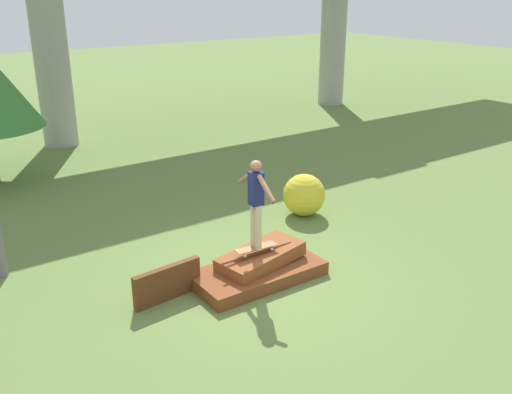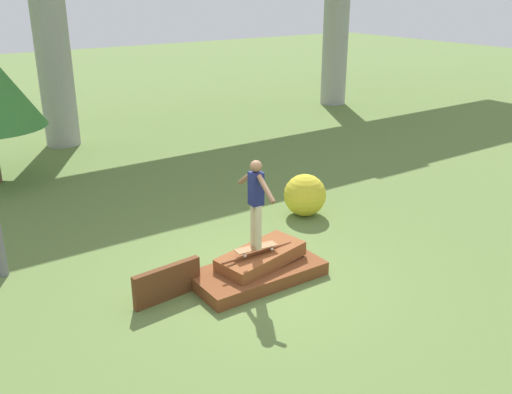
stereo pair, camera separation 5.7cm
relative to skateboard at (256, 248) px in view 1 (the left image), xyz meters
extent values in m
plane|color=olive|center=(0.02, -0.02, -0.64)|extent=(80.00, 80.00, 0.00)
cube|color=brown|center=(0.02, -0.02, -0.51)|extent=(2.42, 1.21, 0.25)
cube|color=brown|center=(0.15, 0.07, -0.26)|extent=(1.76, 1.04, 0.35)
cylinder|color=brown|center=(0.02, -0.02, -0.10)|extent=(1.51, 0.05, 0.05)
cube|color=#5B3319|center=(-1.64, 0.31, -0.33)|extent=(1.28, 0.23, 0.61)
cube|color=brown|center=(0.00, 0.00, 0.01)|extent=(0.82, 0.30, 0.01)
cylinder|color=silver|center=(0.29, 0.07, -0.05)|extent=(0.06, 0.04, 0.05)
cylinder|color=silver|center=(0.27, -0.12, -0.05)|extent=(0.06, 0.04, 0.05)
cylinder|color=silver|center=(-0.27, 0.12, -0.05)|extent=(0.06, 0.04, 0.05)
cylinder|color=silver|center=(-0.29, -0.07, -0.05)|extent=(0.06, 0.04, 0.05)
cylinder|color=#C6B78E|center=(0.01, 0.08, 0.43)|extent=(0.12, 0.12, 0.82)
cylinder|color=#C6B78E|center=(-0.01, -0.08, 0.43)|extent=(0.12, 0.12, 0.82)
cube|color=#191E51|center=(0.00, 0.00, 1.14)|extent=(0.24, 0.23, 0.60)
sphere|color=brown|center=(0.00, 0.00, 1.54)|extent=(0.21, 0.21, 0.21)
cylinder|color=brown|center=(0.03, 0.34, 1.23)|extent=(0.14, 0.54, 0.40)
cylinder|color=brown|center=(-0.03, -0.34, 1.23)|extent=(0.14, 0.54, 0.40)
cylinder|color=#9E9E99|center=(0.02, 11.35, 2.99)|extent=(1.10, 1.10, 7.25)
cylinder|color=#9E9E99|center=(12.12, 11.35, 2.99)|extent=(1.10, 1.10, 7.25)
sphere|color=gold|center=(2.71, 1.90, -0.15)|extent=(0.99, 0.99, 0.99)
camera|label=1|loc=(-5.36, -7.58, 4.48)|focal=40.00mm
camera|label=2|loc=(-5.31, -7.61, 4.48)|focal=40.00mm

